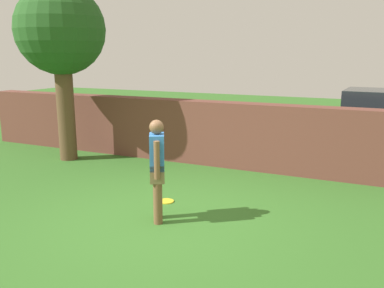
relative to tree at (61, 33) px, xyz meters
The scene contains 5 objects.
ground_plane 5.61m from the tree, 31.85° to the right, with size 40.00×40.00×0.00m, color #336623.
brick_wall 3.57m from the tree, 23.44° to the left, with size 11.59×0.50×1.50m, color brown.
tree is the anchor object (origin of this frame).
person 5.12m from the tree, 31.95° to the right, with size 0.37×0.49×1.62m.
frisbee_yellow 5.05m from the tree, 24.44° to the right, with size 0.27×0.27×0.02m, color yellow.
Camera 1 is at (2.96, -5.27, 2.60)m, focal length 38.18 mm.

